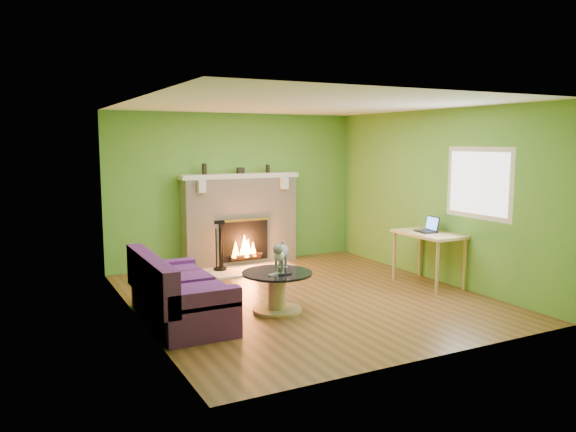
% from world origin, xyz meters
% --- Properties ---
extents(floor, '(5.00, 5.00, 0.00)m').
position_xyz_m(floor, '(0.00, 0.00, 0.00)').
color(floor, '#553618').
rests_on(floor, ground).
extents(ceiling, '(5.00, 5.00, 0.00)m').
position_xyz_m(ceiling, '(0.00, 0.00, 2.60)').
color(ceiling, white).
rests_on(ceiling, wall_back).
extents(wall_back, '(5.00, 0.00, 5.00)m').
position_xyz_m(wall_back, '(0.00, 2.50, 1.30)').
color(wall_back, '#549831').
rests_on(wall_back, floor).
extents(wall_front, '(5.00, 0.00, 5.00)m').
position_xyz_m(wall_front, '(0.00, -2.50, 1.30)').
color(wall_front, '#549831').
rests_on(wall_front, floor).
extents(wall_left, '(0.00, 5.00, 5.00)m').
position_xyz_m(wall_left, '(-2.25, 0.00, 1.30)').
color(wall_left, '#549831').
rests_on(wall_left, floor).
extents(wall_right, '(0.00, 5.00, 5.00)m').
position_xyz_m(wall_right, '(2.25, 0.00, 1.30)').
color(wall_right, '#549831').
rests_on(wall_right, floor).
extents(window_frame, '(0.00, 1.20, 1.20)m').
position_xyz_m(window_frame, '(2.24, -0.90, 1.55)').
color(window_frame, silver).
rests_on(window_frame, wall_right).
extents(window_pane, '(0.00, 1.06, 1.06)m').
position_xyz_m(window_pane, '(2.23, -0.90, 1.55)').
color(window_pane, white).
rests_on(window_pane, wall_right).
extents(fireplace, '(2.10, 0.46, 1.58)m').
position_xyz_m(fireplace, '(0.00, 2.32, 0.77)').
color(fireplace, '#BDB19C').
rests_on(fireplace, floor).
extents(hearth, '(1.50, 0.75, 0.03)m').
position_xyz_m(hearth, '(0.00, 1.80, 0.01)').
color(hearth, beige).
rests_on(hearth, floor).
extents(mantel, '(2.10, 0.28, 0.08)m').
position_xyz_m(mantel, '(0.00, 2.30, 1.54)').
color(mantel, beige).
rests_on(mantel, fireplace).
extents(sofa, '(0.86, 1.81, 0.81)m').
position_xyz_m(sofa, '(-1.86, -0.22, 0.31)').
color(sofa, '#4E1961').
rests_on(sofa, floor).
extents(coffee_table, '(0.88, 0.88, 0.50)m').
position_xyz_m(coffee_table, '(-0.63, -0.41, 0.29)').
color(coffee_table, tan).
rests_on(coffee_table, floor).
extents(desk, '(0.62, 1.06, 0.79)m').
position_xyz_m(desk, '(1.95, -0.26, 0.69)').
color(desk, tan).
rests_on(desk, floor).
extents(cat, '(0.55, 0.65, 0.39)m').
position_xyz_m(cat, '(-0.55, -0.36, 0.70)').
color(cat, slate).
rests_on(cat, coffee_table).
extents(remote_silver, '(0.18, 0.10, 0.02)m').
position_xyz_m(remote_silver, '(-0.73, -0.53, 0.51)').
color(remote_silver, '#949497').
rests_on(remote_silver, coffee_table).
extents(remote_black, '(0.16, 0.04, 0.02)m').
position_xyz_m(remote_black, '(-0.61, -0.59, 0.51)').
color(remote_black, black).
rests_on(remote_black, coffee_table).
extents(laptop, '(0.30, 0.34, 0.23)m').
position_xyz_m(laptop, '(1.93, -0.21, 0.90)').
color(laptop, black).
rests_on(laptop, desk).
extents(fire_tools, '(0.22, 0.22, 0.82)m').
position_xyz_m(fire_tools, '(-0.51, 1.95, 0.44)').
color(fire_tools, black).
rests_on(fire_tools, hearth).
extents(mantel_vase_left, '(0.08, 0.08, 0.18)m').
position_xyz_m(mantel_vase_left, '(-0.62, 2.33, 1.67)').
color(mantel_vase_left, black).
rests_on(mantel_vase_left, mantel).
extents(mantel_vase_right, '(0.07, 0.07, 0.14)m').
position_xyz_m(mantel_vase_right, '(0.53, 2.33, 1.65)').
color(mantel_vase_right, black).
rests_on(mantel_vase_right, mantel).
extents(mantel_box, '(0.12, 0.08, 0.10)m').
position_xyz_m(mantel_box, '(0.02, 2.33, 1.63)').
color(mantel_box, black).
rests_on(mantel_box, mantel).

